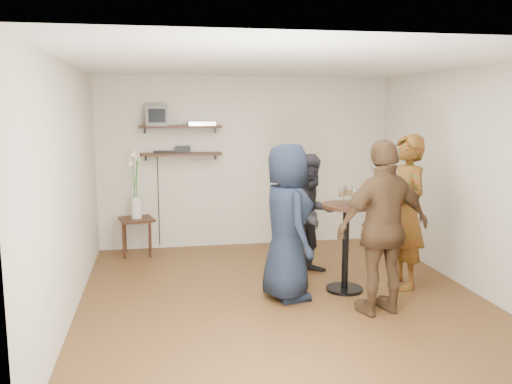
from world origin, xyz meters
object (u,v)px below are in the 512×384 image
(dvd_deck, at_px, (202,124))
(person_dark, at_px, (311,215))
(person_navy, at_px, (287,222))
(person_brown, at_px, (384,228))
(radio, at_px, (183,149))
(side_table, at_px, (137,224))
(drinks_table, at_px, (346,235))
(person_plaid, at_px, (406,212))
(crt_monitor, at_px, (157,115))

(dvd_deck, bearing_deg, person_dark, -50.66)
(person_navy, xyz_separation_m, person_brown, (0.88, -0.62, 0.04))
(radio, height_order, side_table, radio)
(dvd_deck, relative_size, radio, 1.82)
(drinks_table, bearing_deg, dvd_deck, 123.19)
(radio, distance_m, person_plaid, 3.40)
(crt_monitor, bearing_deg, person_plaid, -37.82)
(crt_monitor, height_order, radio, crt_monitor)
(dvd_deck, height_order, person_dark, dvd_deck)
(dvd_deck, distance_m, person_brown, 3.52)
(side_table, distance_m, person_dark, 2.61)
(crt_monitor, distance_m, radio, 0.62)
(side_table, bearing_deg, person_brown, -46.74)
(person_dark, bearing_deg, dvd_deck, 112.69)
(side_table, height_order, person_plaid, person_plaid)
(person_plaid, height_order, person_dark, person_plaid)
(person_plaid, xyz_separation_m, person_navy, (-1.48, -0.13, -0.04))
(drinks_table, bearing_deg, person_navy, -171.22)
(radio, bearing_deg, person_navy, -66.58)
(radio, relative_size, person_brown, 0.12)
(dvd_deck, bearing_deg, radio, 180.00)
(side_table, distance_m, person_navy, 2.77)
(crt_monitor, height_order, drinks_table, crt_monitor)
(drinks_table, distance_m, person_brown, 0.78)
(dvd_deck, relative_size, drinks_table, 0.39)
(drinks_table, xyz_separation_m, person_navy, (-0.74, -0.11, 0.21))
(radio, height_order, person_dark, radio)
(dvd_deck, xyz_separation_m, drinks_table, (1.47, -2.24, -1.23))
(side_table, distance_m, drinks_table, 3.19)
(drinks_table, distance_m, person_plaid, 0.79)
(side_table, height_order, person_navy, person_navy)
(dvd_deck, xyz_separation_m, person_dark, (1.26, -1.53, -1.12))
(side_table, height_order, drinks_table, drinks_table)
(person_dark, relative_size, person_navy, 0.89)
(crt_monitor, distance_m, person_navy, 2.96)
(drinks_table, bearing_deg, side_table, 140.45)
(dvd_deck, relative_size, person_navy, 0.23)
(person_navy, distance_m, person_brown, 1.07)
(side_table, relative_size, person_plaid, 0.30)
(radio, distance_m, drinks_table, 2.97)
(person_plaid, bearing_deg, crt_monitor, -129.39)
(person_plaid, relative_size, person_navy, 1.05)
(radio, bearing_deg, person_dark, -44.78)
(drinks_table, xyz_separation_m, person_dark, (-0.21, 0.71, 0.11))
(person_plaid, relative_size, person_dark, 1.18)
(crt_monitor, xyz_separation_m, person_navy, (1.39, -2.36, -1.14))
(person_dark, bearing_deg, person_brown, -92.86)
(radio, relative_size, side_table, 0.40)
(crt_monitor, relative_size, drinks_table, 0.31)
(radio, height_order, drinks_table, radio)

